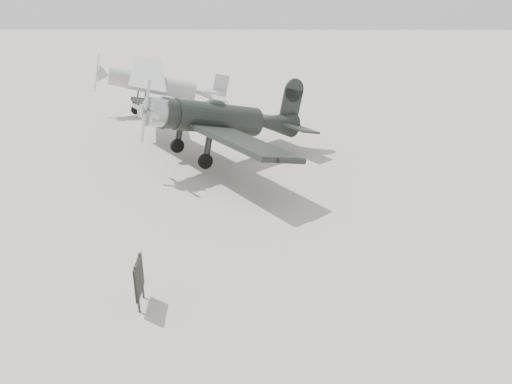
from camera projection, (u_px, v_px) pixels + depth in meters
ground at (237, 248)px, 17.03m from camera, size 160.00×160.00×0.00m
lowwing_monoplane at (225, 120)px, 24.27m from camera, size 10.33×11.39×4.07m
highwing_monoplane at (158, 81)px, 33.47m from camera, size 8.78×12.29×3.47m
sign_board at (139, 278)px, 13.71m from camera, size 0.13×1.02×1.46m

